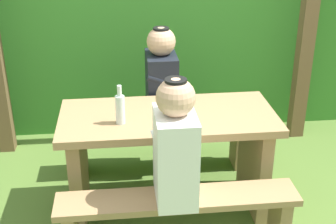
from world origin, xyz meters
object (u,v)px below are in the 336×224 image
object	(u,v)px
bench_near	(178,214)
person_white_shirt	(175,145)
bottle_left	(120,108)
picnic_table	(168,145)
person_black_coat	(161,79)
drinking_glass	(175,107)
bench_far	(161,133)

from	to	relation	value
bench_near	person_white_shirt	size ratio (longest dim) A/B	1.95
person_white_shirt	bottle_left	xyz separation A→B (m)	(-0.29, 0.42, 0.05)
picnic_table	person_black_coat	world-z (taller)	person_black_coat
drinking_glass	picnic_table	bearing A→B (deg)	-176.46
bench_near	bottle_left	world-z (taller)	bottle_left
person_black_coat	person_white_shirt	bearing A→B (deg)	-91.40
picnic_table	person_white_shirt	bearing A→B (deg)	-91.93
bench_far	drinking_glass	bearing A→B (deg)	-84.88
bench_far	bench_near	bearing A→B (deg)	-90.00
bench_far	person_black_coat	bearing A→B (deg)	-23.03
bench_near	drinking_glass	world-z (taller)	drinking_glass
bench_near	bottle_left	size ratio (longest dim) A/B	5.59
picnic_table	drinking_glass	distance (m)	0.28
person_white_shirt	bottle_left	distance (m)	0.51
picnic_table	person_black_coat	bearing A→B (deg)	89.13
bench_near	person_black_coat	distance (m)	1.13
bench_far	person_black_coat	size ratio (longest dim) A/B	1.95
person_black_coat	drinking_glass	size ratio (longest dim) A/B	7.32
person_white_shirt	person_black_coat	xyz separation A→B (m)	(0.03, 1.03, 0.00)
bench_far	picnic_table	bearing A→B (deg)	-90.00
person_white_shirt	bottle_left	world-z (taller)	person_white_shirt
picnic_table	bottle_left	xyz separation A→B (m)	(-0.31, -0.10, 0.33)
bench_near	person_black_coat	size ratio (longest dim) A/B	1.95
drinking_glass	bottle_left	size ratio (longest dim) A/B	0.39
bench_near	picnic_table	bearing A→B (deg)	90.00
person_black_coat	bottle_left	bearing A→B (deg)	-117.03
bench_far	person_white_shirt	world-z (taller)	person_white_shirt
bench_far	drinking_glass	world-z (taller)	drinking_glass
person_white_shirt	drinking_glass	xyz separation A→B (m)	(0.06, 0.52, -0.00)
drinking_glass	bench_near	bearing A→B (deg)	-95.07
bench_far	person_white_shirt	size ratio (longest dim) A/B	1.95
person_white_shirt	bottle_left	size ratio (longest dim) A/B	2.87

